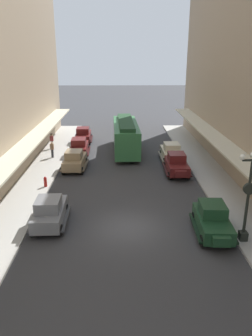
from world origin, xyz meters
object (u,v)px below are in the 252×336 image
parked_car_1 (79,146)px  parked_car_6 (213,219)px  fire_hydrant (45,182)px  parked_car_5 (171,152)px  streetcar (126,135)px  parked_car_3 (75,160)px  pedestrian_1 (52,141)px  pedestrian_0 (52,149)px  lamp_post_with_clock (249,193)px  parked_car_4 (83,135)px  parked_car_2 (50,211)px  parked_car_0 (177,164)px

parked_car_1 → parked_car_6: same height
parked_car_6 → fire_hydrant: size_ratio=5.27×
parked_car_5 → streetcar: streetcar is taller
parked_car_3 → parked_car_5: (9.24, 2.45, 0.00)m
parked_car_1 → pedestrian_1: bearing=146.2°
parked_car_3 → pedestrian_0: 4.28m
lamp_post_with_clock → parked_car_4: bearing=116.3°
parked_car_2 → pedestrian_1: (-3.13, 17.19, 0.07)m
parked_car_4 → pedestrian_1: (-3.13, -3.23, 0.07)m
parked_car_2 → streetcar: bearing=72.7°
parked_car_0 → parked_car_3: 9.25m
parked_car_0 → parked_car_1: bearing=147.2°
pedestrian_0 → pedestrian_1: pedestrian_1 is taller
pedestrian_0 → fire_hydrant: bearing=-83.3°
parked_car_2 → parked_car_6: size_ratio=0.99×
parked_car_3 → pedestrian_1: parked_car_3 is taller
parked_car_5 → streetcar: 5.58m
streetcar → parked_car_0: bearing=-58.5°
parked_car_5 → parked_car_6: size_ratio=0.99×
parked_car_1 → streetcar: streetcar is taller
parked_car_2 → parked_car_3: same height
parked_car_2 → parked_car_1: bearing=89.5°
parked_car_0 → parked_car_5: same height
parked_car_1 → parked_car_2: size_ratio=1.00×
parked_car_0 → parked_car_4: same height
parked_car_6 → parked_car_3: bearing=128.9°
lamp_post_with_clock → pedestrian_0: lamp_post_with_clock is taller
parked_car_0 → fire_hydrant: bearing=-164.1°
parked_car_0 → lamp_post_with_clock: (1.85, -11.30, 2.04)m
parked_car_4 → lamp_post_with_clock: lamp_post_with_clock is taller
parked_car_0 → parked_car_6: (0.35, -10.34, 0.00)m
fire_hydrant → pedestrian_0: bearing=96.7°
streetcar → pedestrian_0: (-7.48, -2.36, -0.91)m
parked_car_3 → pedestrian_1: size_ratio=2.58×
parked_car_2 → lamp_post_with_clock: (11.22, -2.25, 2.04)m
parked_car_2 → lamp_post_with_clock: bearing=-11.4°
lamp_post_with_clock → fire_hydrant: lamp_post_with_clock is taller
parked_car_4 → streetcar: streetcar is taller
parked_car_5 → parked_car_1: bearing=167.3°
parked_car_1 → lamp_post_with_clock: bearing=-57.3°
fire_hydrant → parked_car_1: bearing=79.7°
parked_car_6 → pedestrian_1: 22.51m
parked_car_2 → pedestrian_0: parked_car_2 is taller
parked_car_1 → pedestrian_0: size_ratio=2.62×
parked_car_6 → fire_hydrant: bearing=147.2°
parked_car_0 → parked_car_5: (0.09, 3.86, 0.00)m
parked_car_3 → fire_hydrant: size_ratio=5.26×
parked_car_0 → pedestrian_1: 14.92m
parked_car_1 → parked_car_5: 9.58m
parked_car_0 → pedestrian_1: parked_car_0 is taller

